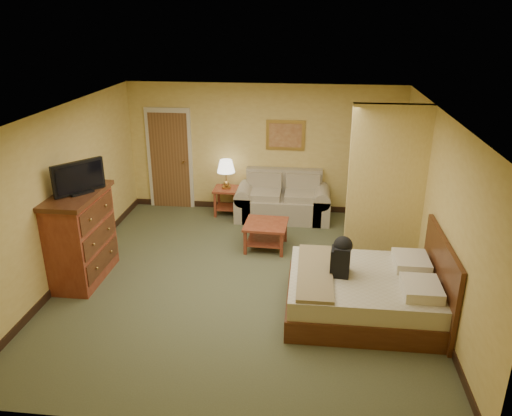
# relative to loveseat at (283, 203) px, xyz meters

# --- Properties ---
(floor) EXTENTS (6.00, 6.00, 0.00)m
(floor) POSITION_rel_loveseat_xyz_m (-0.43, -2.58, -0.31)
(floor) COLOR #4D5135
(floor) RESTS_ON ground
(ceiling) EXTENTS (6.00, 6.00, 0.00)m
(ceiling) POSITION_rel_loveseat_xyz_m (-0.43, -2.58, 2.29)
(ceiling) COLOR white
(ceiling) RESTS_ON back_wall
(back_wall) EXTENTS (5.50, 0.02, 2.60)m
(back_wall) POSITION_rel_loveseat_xyz_m (-0.43, 0.42, 0.99)
(back_wall) COLOR #DDBC5E
(back_wall) RESTS_ON floor
(left_wall) EXTENTS (0.02, 6.00, 2.60)m
(left_wall) POSITION_rel_loveseat_xyz_m (-3.18, -2.58, 0.99)
(left_wall) COLOR #DDBC5E
(left_wall) RESTS_ON floor
(right_wall) EXTENTS (0.02, 6.00, 2.60)m
(right_wall) POSITION_rel_loveseat_xyz_m (2.32, -2.58, 0.99)
(right_wall) COLOR #DDBC5E
(right_wall) RESTS_ON floor
(partition) EXTENTS (1.20, 0.15, 2.60)m
(partition) POSITION_rel_loveseat_xyz_m (1.72, -1.65, 0.99)
(partition) COLOR #DDBC5E
(partition) RESTS_ON floor
(door) EXTENTS (0.94, 0.16, 2.10)m
(door) POSITION_rel_loveseat_xyz_m (-2.38, 0.39, 0.73)
(door) COLOR beige
(door) RESTS_ON floor
(baseboard) EXTENTS (5.50, 0.02, 0.12)m
(baseboard) POSITION_rel_loveseat_xyz_m (-0.43, 0.41, -0.25)
(baseboard) COLOR black
(baseboard) RESTS_ON floor
(loveseat) EXTENTS (1.86, 0.86, 0.94)m
(loveseat) POSITION_rel_loveseat_xyz_m (0.00, 0.00, 0.00)
(loveseat) COLOR tan
(loveseat) RESTS_ON floor
(side_table) EXTENTS (0.51, 0.51, 0.56)m
(side_table) POSITION_rel_loveseat_xyz_m (-1.15, 0.07, 0.06)
(side_table) COLOR maroon
(side_table) RESTS_ON floor
(table_lamp) EXTENTS (0.36, 0.36, 0.59)m
(table_lamp) POSITION_rel_loveseat_xyz_m (-1.15, 0.07, 0.70)
(table_lamp) COLOR #AA803E
(table_lamp) RESTS_ON side_table
(coffee_table) EXTENTS (0.76, 0.76, 0.47)m
(coffee_table) POSITION_rel_loveseat_xyz_m (-0.21, -1.41, 0.03)
(coffee_table) COLOR maroon
(coffee_table) RESTS_ON floor
(wall_picture) EXTENTS (0.77, 0.04, 0.60)m
(wall_picture) POSITION_rel_loveseat_xyz_m (-0.00, 0.40, 1.29)
(wall_picture) COLOR #B78E3F
(wall_picture) RESTS_ON back_wall
(dresser) EXTENTS (0.69, 1.32, 1.41)m
(dresser) POSITION_rel_loveseat_xyz_m (-2.90, -2.79, 0.40)
(dresser) COLOR maroon
(dresser) RESTS_ON floor
(tv) EXTENTS (0.53, 0.66, 0.48)m
(tv) POSITION_rel_loveseat_xyz_m (-2.80, -2.79, 1.33)
(tv) COLOR black
(tv) RESTS_ON dresser
(bed) EXTENTS (2.09, 1.78, 1.15)m
(bed) POSITION_rel_loveseat_xyz_m (1.39, -3.28, 0.01)
(bed) COLOR #452010
(bed) RESTS_ON floor
(backpack) EXTENTS (0.25, 0.34, 0.55)m
(backpack) POSITION_rel_loveseat_xyz_m (0.99, -3.25, 0.55)
(backpack) COLOR black
(backpack) RESTS_ON bed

